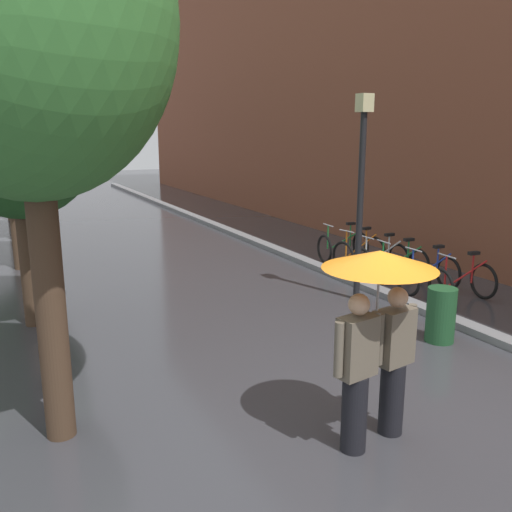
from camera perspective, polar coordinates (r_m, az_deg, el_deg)
The scene contains 16 objects.
ground_plane at distance 6.46m, azimuth 12.10°, elevation -16.68°, with size 80.00×80.00×0.00m, color #38383D.
building_facade at distance 19.96m, azimuth 17.99°, elevation 20.71°, with size 8.00×36.00×12.05m, color brown.
kerb_strip at distance 16.16m, azimuth -1.12°, elevation 1.97°, with size 0.30×36.00×0.12m, color slate.
street_tree_0 at distance 5.70m, azimuth -23.10°, elevation 21.66°, with size 2.77×2.77×5.80m.
street_tree_1 at distance 9.38m, azimuth -23.97°, elevation 13.41°, with size 2.72×2.72×5.06m.
street_tree_2 at distance 13.51m, azimuth -24.99°, elevation 14.13°, with size 2.80×2.80×5.31m.
street_tree_3 at distance 17.15m, azimuth -24.88°, elevation 15.63°, with size 3.18×3.18×5.96m.
parked_bicycle_0 at distance 10.93m, azimuth 20.88°, elevation -2.64°, with size 1.13×0.79×0.96m.
parked_bicycle_1 at distance 11.31m, azimuth 17.67°, elevation -1.88°, with size 1.10×0.74×0.96m.
parked_bicycle_2 at distance 11.86m, azimuth 14.81°, elevation -1.02°, with size 1.14×0.79×0.96m.
parked_bicycle_3 at distance 12.29m, azimuth 12.98°, elevation -0.43°, with size 1.09×0.72×0.96m.
parked_bicycle_4 at distance 12.95m, azimuth 10.79°, elevation 0.37°, with size 1.16×0.84×0.96m.
parked_bicycle_5 at distance 13.58m, azimuth 9.10°, elevation 1.02°, with size 1.14×0.79×0.96m.
couple_under_umbrella at distance 5.56m, azimuth 12.62°, elevation -6.21°, with size 1.14×1.13×2.04m.
street_lamp_post at distance 10.24m, azimuth 10.98°, elevation 7.69°, with size 0.24×0.24×3.81m.
litter_bin at distance 8.80m, azimuth 18.83°, elevation -5.86°, with size 0.44×0.44×0.85m, color #1E4C28.
Camera 1 is at (-3.61, -4.32, 3.18)m, focal length 38.12 mm.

